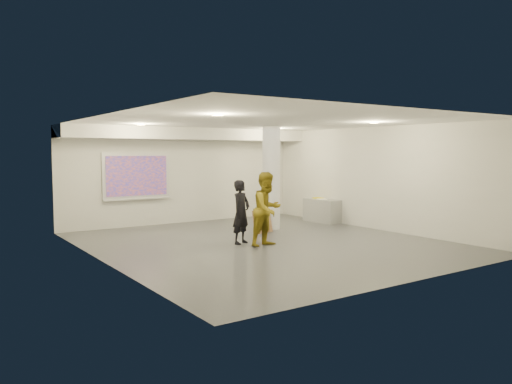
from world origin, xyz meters
TOP-DOWN VIEW (x-y plane):
  - floor at (0.00, 0.00)m, footprint 8.00×9.00m
  - ceiling at (0.00, 0.00)m, footprint 8.00×9.00m
  - wall_back at (0.00, 4.50)m, footprint 8.00×0.01m
  - wall_front at (0.00, -4.50)m, footprint 8.00×0.01m
  - wall_left at (-4.00, 0.00)m, footprint 0.01×9.00m
  - wall_right at (4.00, 0.00)m, footprint 0.01×9.00m
  - soffit_band at (0.00, 3.95)m, footprint 8.00×1.10m
  - downlight_nw at (-2.20, 2.50)m, footprint 0.22×0.22m
  - downlight_ne at (2.20, 2.50)m, footprint 0.22×0.22m
  - downlight_sw at (-2.20, -1.50)m, footprint 0.22×0.22m
  - downlight_se at (2.20, -1.50)m, footprint 0.22×0.22m
  - column at (1.50, 1.80)m, footprint 0.52×0.52m
  - projection_screen at (-1.60, 4.45)m, footprint 2.10×0.13m
  - credenza at (3.72, 2.04)m, footprint 0.60×1.30m
  - papers_stack at (3.66, 1.99)m, footprint 0.33×0.37m
  - postit_pad at (3.74, 2.27)m, footprint 0.27×0.35m
  - cardboard_back at (1.01, 1.58)m, footprint 0.56×0.21m
  - cardboard_front at (0.90, 1.31)m, footprint 0.59×0.32m
  - woman at (-0.53, 0.27)m, footprint 0.68×0.58m
  - man at (-0.18, -0.34)m, footprint 0.99×0.84m

SIDE VIEW (x-z plane):
  - floor at x=0.00m, z-range -0.01..0.01m
  - cardboard_back at x=1.01m, z-range 0.00..0.60m
  - cardboard_front at x=0.90m, z-range 0.00..0.62m
  - credenza at x=3.72m, z-range 0.00..0.75m
  - papers_stack at x=3.66m, z-range 0.75..0.77m
  - postit_pad at x=3.74m, z-range 0.75..0.78m
  - woman at x=-0.53m, z-range 0.00..1.57m
  - man at x=-0.18m, z-range 0.00..1.79m
  - wall_back at x=0.00m, z-range 0.00..3.00m
  - wall_front at x=0.00m, z-range 0.00..3.00m
  - wall_left at x=-4.00m, z-range 0.00..3.00m
  - wall_right at x=4.00m, z-range 0.00..3.00m
  - column at x=1.50m, z-range 0.00..3.00m
  - projection_screen at x=-1.60m, z-range 0.82..2.24m
  - soffit_band at x=0.00m, z-range 2.64..3.00m
  - downlight_nw at x=-2.20m, z-range 2.97..2.99m
  - downlight_ne at x=2.20m, z-range 2.97..2.99m
  - downlight_sw at x=-2.20m, z-range 2.97..2.99m
  - downlight_se at x=2.20m, z-range 2.97..2.99m
  - ceiling at x=0.00m, z-range 3.00..3.00m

